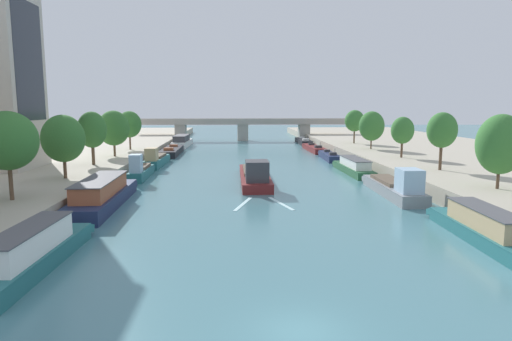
# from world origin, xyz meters

# --- Properties ---
(ground_plane) EXTENTS (400.00, 400.00, 0.00)m
(ground_plane) POSITION_xyz_m (0.00, 0.00, 0.00)
(ground_plane) COLOR teal
(quay_left) EXTENTS (36.00, 170.00, 1.74)m
(quay_left) POSITION_xyz_m (-34.48, 55.00, 0.87)
(quay_left) COLOR #B2A893
(quay_left) RESTS_ON ground
(quay_right) EXTENTS (36.00, 170.00, 1.74)m
(quay_right) POSITION_xyz_m (34.48, 55.00, 0.87)
(quay_right) COLOR #B2A893
(quay_right) RESTS_ON ground
(barge_midriver) EXTENTS (3.41, 17.78, 3.28)m
(barge_midriver) POSITION_xyz_m (-0.10, 36.38, 0.94)
(barge_midriver) COLOR maroon
(barge_midriver) RESTS_ON ground
(wake_behind_barge) EXTENTS (5.60, 5.87, 0.03)m
(wake_behind_barge) POSITION_xyz_m (0.01, 24.56, 0.01)
(wake_behind_barge) COLOR silver
(wake_behind_barge) RESTS_ON ground
(moored_boat_left_gap_after) EXTENTS (2.64, 13.11, 2.59)m
(moored_boat_left_gap_after) POSITION_xyz_m (-14.09, 8.02, 1.08)
(moored_boat_left_gap_after) COLOR #23666B
(moored_boat_left_gap_after) RESTS_ON ground
(moored_boat_left_downstream) EXTENTS (3.50, 16.29, 2.76)m
(moored_boat_left_downstream) POSITION_xyz_m (-14.77, 24.15, 1.15)
(moored_boat_left_downstream) COLOR #1E284C
(moored_boat_left_downstream) RESTS_ON ground
(moored_boat_left_far) EXTENTS (1.93, 10.31, 3.41)m
(moored_boat_left_far) POSITION_xyz_m (-14.54, 40.42, 1.00)
(moored_boat_left_far) COLOR #23666B
(moored_boat_left_far) RESTS_ON ground
(moored_boat_left_second) EXTENTS (2.52, 12.10, 3.13)m
(moored_boat_left_second) POSITION_xyz_m (-14.57, 52.55, 0.95)
(moored_boat_left_second) COLOR #23666B
(moored_boat_left_second) RESTS_ON ground
(moored_boat_left_near) EXTENTS (3.27, 16.23, 2.30)m
(moored_boat_left_near) POSITION_xyz_m (-14.45, 69.48, 0.62)
(moored_boat_left_near) COLOR black
(moored_boat_left_near) RESTS_ON ground
(moored_boat_left_upstream) EXTENTS (3.61, 15.79, 2.63)m
(moored_boat_left_upstream) POSITION_xyz_m (-14.40, 86.83, 1.10)
(moored_boat_left_upstream) COLOR silver
(moored_boat_left_upstream) RESTS_ON ground
(moored_boat_right_second) EXTENTS (2.80, 12.96, 2.41)m
(moored_boat_right_second) POSITION_xyz_m (14.37, 11.98, 1.00)
(moored_boat_right_second) COLOR #23666B
(moored_boat_right_second) RESTS_ON ground
(moored_boat_right_lone) EXTENTS (3.01, 14.19, 3.39)m
(moored_boat_right_lone) POSITION_xyz_m (13.94, 27.55, 0.98)
(moored_boat_right_lone) COLOR gray
(moored_boat_right_lone) RESTS_ON ground
(moored_boat_right_far) EXTENTS (2.72, 14.04, 2.16)m
(moored_boat_right_far) POSITION_xyz_m (13.96, 43.62, 0.90)
(moored_boat_right_far) COLOR #235633
(moored_boat_right_far) RESTS_ON ground
(moored_boat_right_near) EXTENTS (2.41, 11.90, 2.21)m
(moored_boat_right_near) POSITION_xyz_m (14.02, 59.70, 0.59)
(moored_boat_right_near) COLOR #1E284C
(moored_boat_right_near) RESTS_ON ground
(moored_boat_right_gap_after) EXTENTS (2.76, 14.89, 2.14)m
(moored_boat_right_gap_after) POSITION_xyz_m (14.00, 74.34, 0.55)
(moored_boat_right_gap_after) COLOR maroon
(moored_boat_right_gap_after) RESTS_ON ground
(moored_boat_right_end) EXTENTS (2.93, 15.15, 2.19)m
(moored_boat_right_end) POSITION_xyz_m (14.71, 92.81, 0.57)
(moored_boat_right_end) COLOR black
(moored_boat_right_end) RESTS_ON ground
(tree_left_third) EXTENTS (4.63, 4.63, 7.13)m
(tree_left_third) POSITION_xyz_m (-20.56, 19.26, 6.51)
(tree_left_third) COLOR brown
(tree_left_third) RESTS_ON quay_left
(tree_left_nearest) EXTENTS (4.37, 4.37, 6.62)m
(tree_left_nearest) POSITION_xyz_m (-20.31, 30.30, 5.89)
(tree_left_nearest) COLOR brown
(tree_left_nearest) RESTS_ON quay_left
(tree_left_past_mid) EXTENTS (3.67, 3.67, 6.81)m
(tree_left_past_mid) POSITION_xyz_m (-20.70, 41.31, 6.21)
(tree_left_past_mid) COLOR brown
(tree_left_past_mid) RESTS_ON quay_left
(tree_left_distant) EXTENTS (4.63, 4.63, 6.83)m
(tree_left_distant) POSITION_xyz_m (-20.48, 51.01, 5.95)
(tree_left_distant) COLOR brown
(tree_left_distant) RESTS_ON quay_left
(tree_left_second) EXTENTS (4.06, 4.06, 6.63)m
(tree_left_second) POSITION_xyz_m (-20.45, 61.33, 6.08)
(tree_left_second) COLOR brown
(tree_left_second) RESTS_ON quay_left
(tree_right_past_mid) EXTENTS (4.23, 4.23, 6.80)m
(tree_right_past_mid) POSITION_xyz_m (21.41, 21.99, 5.81)
(tree_right_past_mid) COLOR brown
(tree_right_past_mid) RESTS_ON quay_right
(tree_right_far) EXTENTS (3.45, 3.45, 6.79)m
(tree_right_far) POSITION_xyz_m (21.73, 34.17, 6.42)
(tree_right_far) COLOR brown
(tree_right_far) RESTS_ON quay_right
(tree_right_midway) EXTENTS (3.30, 3.30, 5.95)m
(tree_right_midway) POSITION_xyz_m (22.00, 47.12, 5.70)
(tree_right_midway) COLOR brown
(tree_right_midway) RESTS_ON quay_right
(tree_right_nearest) EXTENTS (4.38, 4.38, 6.58)m
(tree_right_nearest) POSITION_xyz_m (21.49, 60.14, 5.75)
(tree_right_nearest) COLOR brown
(tree_right_nearest) RESTS_ON quay_right
(tree_right_third) EXTENTS (3.92, 3.92, 6.69)m
(tree_right_third) POSITION_xyz_m (21.79, 72.32, 6.25)
(tree_right_third) COLOR brown
(tree_right_third) RESTS_ON quay_right
(bridge_far) EXTENTS (56.96, 4.40, 5.85)m
(bridge_far) POSITION_xyz_m (0.00, 103.25, 3.68)
(bridge_far) COLOR #9E998E
(bridge_far) RESTS_ON ground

